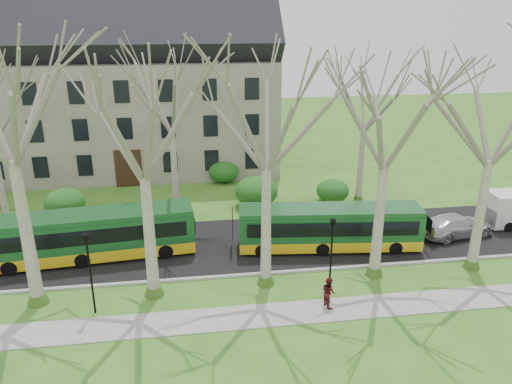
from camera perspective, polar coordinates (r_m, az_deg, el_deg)
ground at (r=27.19m, az=-4.76°, el=-11.39°), size 120.00×120.00×0.00m
sidewalk at (r=25.08m, az=-4.37°, el=-14.31°), size 70.00×2.00×0.06m
road at (r=31.99m, az=-5.41°, el=-6.21°), size 80.00×8.00×0.06m
curb at (r=28.45m, az=-4.96°, el=-9.70°), size 80.00×0.25×0.14m
building at (r=47.79m, az=-14.36°, el=12.23°), size 26.50×12.20×16.00m
tree_row_verge at (r=24.56m, az=-5.27°, el=3.03°), size 49.00×7.00×14.00m
tree_row_far at (r=35.12m, az=-8.41°, el=6.48°), size 33.00×7.00×12.00m
lamp_row at (r=25.05m, az=-4.78°, el=-7.57°), size 36.22×0.22×4.30m
hedges at (r=39.59m, az=-12.90°, el=0.19°), size 30.60×8.60×2.00m
bus_lead at (r=31.38m, az=-18.20°, el=-4.67°), size 12.12×3.63×2.98m
bus_follow at (r=31.38m, az=8.39°, el=-4.00°), size 11.39×3.51×2.80m
sedan at (r=35.49m, az=21.93°, el=-3.56°), size 5.35×2.99×1.47m
pedestrian_b at (r=25.78m, az=8.29°, el=-11.24°), size 0.79×0.91×1.60m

